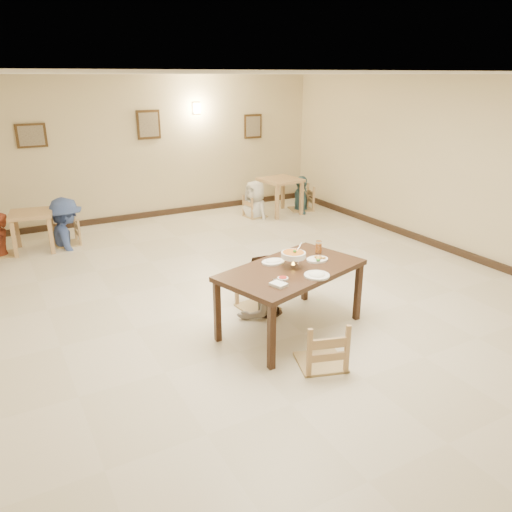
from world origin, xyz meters
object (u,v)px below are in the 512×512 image
bg_chair_lr (65,221)px  bg_chair_rr (302,187)px  bg_diner_b (62,198)px  chair_near (323,320)px  drink_glass (319,247)px  curry_warmer (293,255)px  chair_far (257,274)px  bg_table_left (32,219)px  main_table (291,274)px  bg_diner_d (302,176)px  bg_diner_c (255,181)px  bg_chair_rl (255,197)px  bg_table_right (280,185)px  main_diner (260,256)px

bg_chair_lr → bg_chair_rr: size_ratio=0.85×
bg_chair_lr → bg_diner_b: 0.43m
chair_near → drink_glass: chair_near is taller
drink_glass → bg_chair_rr: size_ratio=0.15×
bg_diner_b → chair_near: bearing=-169.0°
curry_warmer → bg_chair_lr: bearing=111.6°
bg_chair_lr → chair_near: bearing=15.3°
chair_far → bg_table_left: chair_far is taller
chair_far → bg_chair_rr: 5.34m
main_table → bg_diner_d: bg_diner_d is taller
bg_diner_b → bg_diner_c: bearing=-96.0°
bg_chair_rl → bg_diner_b: size_ratio=0.51×
bg_diner_b → bg_diner_d: 5.24m
chair_far → bg_table_right: bearing=49.0°
main_table → bg_chair_rr: 5.88m
bg_table_right → bg_diner_c: bg_diner_c is taller
chair_far → drink_glass: bearing=-40.1°
bg_table_right → chair_far: bearing=-125.0°
main_diner → bg_table_left: size_ratio=1.93×
bg_table_right → bg_diner_d: bg_diner_d is taller
bg_chair_rr → bg_diner_d: bearing=-164.4°
chair_far → bg_diner_c: size_ratio=0.62×
curry_warmer → bg_table_left: (-2.45, 4.71, -0.40)m
curry_warmer → drink_glass: bearing=25.5°
chair_far → main_table: bearing=-91.2°
bg_chair_lr → bg_diner_d: size_ratio=0.58×
bg_table_left → bg_chair_rl: (4.57, 0.09, -0.13)m
curry_warmer → bg_diner_b: bg_diner_b is taller
bg_chair_lr → bg_diner_b: bg_diner_b is taller
chair_near → bg_chair_rr: bearing=-104.0°
main_table → bg_chair_lr: bg_chair_lr is taller
bg_chair_lr → main_diner: bearing=21.1°
bg_chair_lr → bg_table_left: bearing=-84.3°
main_diner → bg_table_left: bearing=-77.0°
bg_diner_c → bg_diner_d: (1.23, -0.00, -0.01)m
bg_table_left → chair_near: bearing=-67.6°
bg_chair_rl → bg_chair_rr: size_ratio=0.83×
main_diner → bg_chair_rl: 4.78m
chair_near → bg_table_right: size_ratio=1.20×
chair_near → bg_diner_d: (3.51, 5.64, 0.27)m
main_diner → bg_diner_b: 4.56m
bg_chair_rl → bg_diner_b: bg_diner_b is taller
main_diner → bg_chair_rl: size_ratio=1.77×
bg_table_right → bg_diner_c: bearing=174.6°
curry_warmer → bg_table_right: (2.73, 4.74, -0.31)m
bg_table_right → bg_chair_rl: (-0.61, 0.06, -0.22)m
main_diner → bg_chair_lr: main_diner is taller
bg_table_right → bg_chair_rr: (0.61, 0.06, -0.13)m
chair_near → bg_chair_rr: bg_chair_rr is taller
chair_near → bg_diner_b: bg_diner_b is taller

